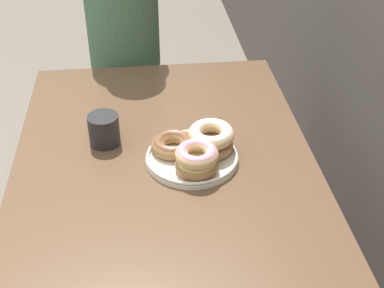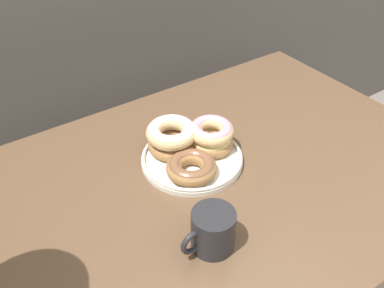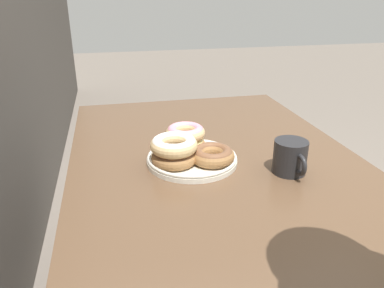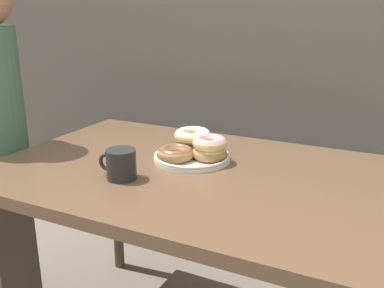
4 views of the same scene
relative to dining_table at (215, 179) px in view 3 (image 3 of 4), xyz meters
name	(u,v)px [view 3 (image 3 of 4)]	position (x,y,z in m)	size (l,w,h in m)	color
dining_table	(215,179)	(0.00, 0.00, 0.00)	(1.29, 0.88, 0.77)	brown
donut_plate	(188,150)	(-0.01, 0.09, 0.12)	(0.28, 0.28, 0.10)	silver
coffee_mug	(290,157)	(-0.14, -0.17, 0.12)	(0.13, 0.09, 0.10)	#232326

